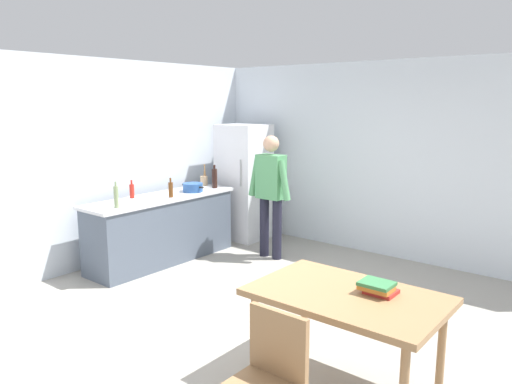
% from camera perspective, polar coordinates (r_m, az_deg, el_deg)
% --- Properties ---
extents(ground_plane, '(14.00, 14.00, 0.00)m').
position_cam_1_polar(ground_plane, '(5.02, -2.63, -14.81)').
color(ground_plane, '#9E998E').
extents(wall_back, '(6.40, 0.12, 2.70)m').
position_cam_1_polar(wall_back, '(7.11, 13.57, 3.77)').
color(wall_back, silver).
rests_on(wall_back, ground_plane).
extents(wall_left, '(0.12, 5.60, 2.70)m').
position_cam_1_polar(wall_left, '(6.72, -18.40, 3.15)').
color(wall_left, silver).
rests_on(wall_left, ground_plane).
extents(kitchen_counter, '(0.64, 2.20, 0.90)m').
position_cam_1_polar(kitchen_counter, '(6.76, -10.90, -4.22)').
color(kitchen_counter, '#4C5666').
rests_on(kitchen_counter, ground_plane).
extents(refrigerator, '(0.70, 0.67, 1.80)m').
position_cam_1_polar(refrigerator, '(7.70, -1.41, 1.18)').
color(refrigerator, white).
rests_on(refrigerator, ground_plane).
extents(person, '(0.70, 0.22, 1.70)m').
position_cam_1_polar(person, '(6.68, 1.72, 0.42)').
color(person, '#1E1E2D').
rests_on(person, ground_plane).
extents(dining_table, '(1.40, 0.90, 0.75)m').
position_cam_1_polar(dining_table, '(3.79, 10.55, -12.58)').
color(dining_table, '#9E754C').
rests_on(dining_table, ground_plane).
extents(chair, '(0.42, 0.42, 0.91)m').
position_cam_1_polar(chair, '(3.12, 1.33, -20.63)').
color(chair, '#9E754C').
rests_on(chair, ground_plane).
extents(cooking_pot, '(0.40, 0.28, 0.12)m').
position_cam_1_polar(cooking_pot, '(6.92, -7.38, 0.53)').
color(cooking_pot, '#285193').
rests_on(cooking_pot, kitchen_counter).
extents(utensil_jar, '(0.11, 0.11, 0.32)m').
position_cam_1_polar(utensil_jar, '(7.42, -6.08, 1.38)').
color(utensil_jar, tan).
rests_on(utensil_jar, kitchen_counter).
extents(bottle_sauce_red, '(0.06, 0.06, 0.24)m').
position_cam_1_polar(bottle_sauce_red, '(6.60, -14.27, 0.13)').
color(bottle_sauce_red, '#B22319').
rests_on(bottle_sauce_red, kitchen_counter).
extents(bottle_vinegar_tall, '(0.06, 0.06, 0.32)m').
position_cam_1_polar(bottle_vinegar_tall, '(6.03, -15.99, -0.53)').
color(bottle_vinegar_tall, gray).
rests_on(bottle_vinegar_tall, kitchen_counter).
extents(bottle_wine_dark, '(0.08, 0.08, 0.34)m').
position_cam_1_polar(bottle_wine_dark, '(7.16, -4.86, 1.62)').
color(bottle_wine_dark, black).
rests_on(bottle_wine_dark, kitchen_counter).
extents(bottle_beer_brown, '(0.06, 0.06, 0.26)m').
position_cam_1_polar(bottle_beer_brown, '(6.54, -9.92, 0.30)').
color(bottle_beer_brown, '#5B3314').
rests_on(bottle_beer_brown, kitchen_counter).
extents(book_stack, '(0.25, 0.22, 0.09)m').
position_cam_1_polar(book_stack, '(3.78, 14.02, -10.76)').
color(book_stack, '#B22D28').
rests_on(book_stack, dining_table).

